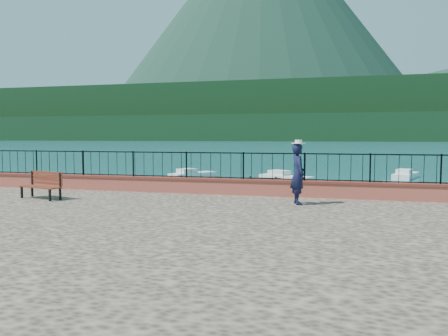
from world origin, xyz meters
The scene contains 17 objects.
ground centered at (0.00, 0.00, 0.00)m, with size 2000.00×2000.00×0.00m, color #19596B.
promenade centered at (0.00, -6.00, 0.60)m, with size 30.00×20.00×1.20m, color #332821.
parapet centered at (0.00, 3.70, 1.49)m, with size 28.00×0.46×0.58m, color #AC473E.
railing centered at (0.00, 3.70, 2.25)m, with size 27.00×0.05×0.95m, color black.
dock centered at (-2.00, 12.00, 0.15)m, with size 2.00×16.00×0.30m, color #2D231C.
far_forest centered at (0.00, 300.00, 9.00)m, with size 900.00×60.00×18.00m, color black.
foothills centered at (0.00, 360.00, 22.00)m, with size 900.00×120.00×44.00m, color black.
volcano centered at (-120.00, 700.00, 190.00)m, with size 560.00×560.00×380.00m, color #142D23.
park_bench centered at (-6.78, 0.95, 1.48)m, with size 1.75×0.99×0.92m.
person centered at (1.83, 1.98, 2.16)m, with size 0.70×0.46×1.91m, color black.
hat centered at (1.83, 1.98, 3.17)m, with size 0.44×0.44×0.12m, color white.
boat_0 centered at (-3.48, 6.81, 0.40)m, with size 4.22×1.30×0.80m, color silver.
boat_1 centered at (1.15, 13.38, 0.40)m, with size 3.81×1.30×0.80m, color silver.
boat_2 centered at (5.95, 14.29, 0.40)m, with size 3.33×1.30×0.80m, color silver.
boat_3 centered at (-8.26, 21.35, 0.40)m, with size 4.11×1.30×0.80m, color silver.
boat_4 centered at (-0.73, 20.67, 0.40)m, with size 4.28×1.30×0.80m, color silver.
boat_5 centered at (8.24, 25.25, 0.40)m, with size 3.87×1.30×0.80m, color silver.
Camera 1 is at (3.06, -11.82, 3.34)m, focal length 35.00 mm.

